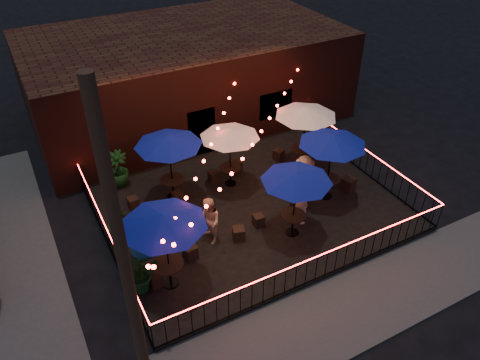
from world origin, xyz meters
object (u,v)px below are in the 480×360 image
object	(u,v)px
cooler	(142,244)
cafe_table_0	(163,221)
utility_pole	(124,265)
cafe_table_2	(297,177)
cafe_table_4	(333,141)
cafe_table_5	(306,112)
cafe_table_1	(168,141)
cafe_table_3	(230,134)

from	to	relation	value
cooler	cafe_table_0	bearing A→B (deg)	-83.49
utility_pole	cafe_table_2	bearing A→B (deg)	24.42
cafe_table_4	cafe_table_5	world-z (taller)	cafe_table_5
cafe_table_0	cafe_table_5	xyz separation A→B (m)	(6.94, 3.42, -0.04)
utility_pole	cafe_table_1	world-z (taller)	utility_pole
cafe_table_5	cooler	xyz separation A→B (m)	(-7.26, -1.89, -1.95)
cafe_table_0	cafe_table_2	bearing A→B (deg)	2.48
cafe_table_3	cafe_table_4	xyz separation A→B (m)	(2.74, -2.35, 0.18)
utility_pole	cafe_table_0	xyz separation A→B (m)	(1.60, 2.53, -1.41)
cafe_table_5	utility_pole	bearing A→B (deg)	-145.17
cafe_table_3	cooler	world-z (taller)	cafe_table_3
cafe_table_1	cafe_table_0	bearing A→B (deg)	-112.63
cafe_table_3	cafe_table_4	bearing A→B (deg)	-40.62
cafe_table_4	utility_pole	bearing A→B (deg)	-154.97
cooler	utility_pole	bearing A→B (deg)	-112.92
cafe_table_5	cafe_table_4	bearing A→B (deg)	-99.65
utility_pole	cafe_table_4	xyz separation A→B (m)	(8.18, 3.82, -1.47)
cafe_table_3	cafe_table_4	distance (m)	3.61
utility_pole	cooler	size ratio (longest dim) A/B	9.06
cafe_table_1	cafe_table_4	distance (m)	5.60
cafe_table_3	cafe_table_5	distance (m)	3.11
cooler	cafe_table_5	bearing A→B (deg)	9.14
cafe_table_2	utility_pole	bearing A→B (deg)	-155.58
cafe_table_0	cafe_table_2	world-z (taller)	cafe_table_0
cafe_table_5	cooler	bearing A→B (deg)	-165.43
cafe_table_4	cafe_table_2	bearing A→B (deg)	-153.31
cafe_table_0	cooler	bearing A→B (deg)	101.94
cafe_table_0	cafe_table_4	size ratio (longest dim) A/B	0.94
cafe_table_0	cafe_table_1	bearing A→B (deg)	67.37
cafe_table_0	cafe_table_4	distance (m)	6.70
cafe_table_4	cafe_table_5	bearing A→B (deg)	80.35
utility_pole	cafe_table_0	size ratio (longest dim) A/B	2.89
cafe_table_0	cooler	size ratio (longest dim) A/B	3.14
cafe_table_4	cafe_table_5	xyz separation A→B (m)	(0.36, 2.12, 0.02)
cafe_table_2	cafe_table_5	distance (m)	4.12
utility_pole	cafe_table_5	distance (m)	10.50
cafe_table_2	cafe_table_3	distance (m)	3.50
cafe_table_0	cafe_table_4	bearing A→B (deg)	11.13
cafe_table_0	cafe_table_1	xyz separation A→B (m)	(1.62, 3.89, -0.06)
cafe_table_4	cooler	xyz separation A→B (m)	(-6.90, 0.23, -1.93)
utility_pole	cafe_table_1	size ratio (longest dim) A/B	2.73
utility_pole	cafe_table_1	bearing A→B (deg)	63.33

